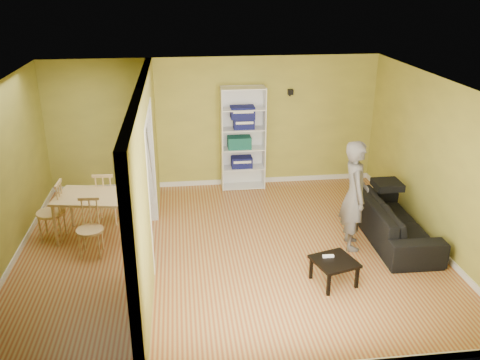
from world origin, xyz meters
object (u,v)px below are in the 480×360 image
Objects in this scene: dining_table at (94,200)px; chair_near at (90,228)px; sofa at (394,215)px; coffee_table at (334,263)px; chair_far at (106,197)px; bookshelf at (243,138)px; person at (356,186)px; chair_left at (51,211)px.

dining_table is 0.63m from chair_near.
coffee_table is (-1.34, -1.17, -0.10)m from sofa.
sofa is 4.00× the size of coffee_table.
coffee_table is at bearing 147.57° from chair_far.
sofa is at bearing -49.50° from bookshelf.
sofa is at bearing -7.46° from dining_table.
person reaches higher than chair_far.
bookshelf is at bearing 35.57° from dining_table.
sofa is 1.06× the size of person.
person is 2.29× the size of chair_near.
sofa is 4.81m from chair_near.
bookshelf is at bearing 41.70° from sofa.
chair_near is at bearing 90.70° from sofa.
bookshelf is 2.93m from chair_far.
dining_table is (-2.65, -1.89, -0.36)m from bookshelf.
chair_left is (-5.50, 0.64, 0.08)m from sofa.
chair_far is (-4.69, 1.17, 0.06)m from sofa.
chair_near is at bearing 160.68° from coffee_table.
chair_far is (0.81, 0.53, -0.02)m from chair_left.
chair_far is at bearing 145.01° from coffee_table.
chair_near is at bearing 94.70° from person.
bookshelf is at bearing 102.39° from coffee_table.
dining_table is 1.25× the size of chair_far.
chair_left is 0.92m from chair_near.
bookshelf is 3.68m from chair_near.
person reaches higher than coffee_table.
dining_table is 1.20× the size of chair_left.
chair_far reaches higher than coffee_table.
chair_left is at bearing 178.94° from dining_table.
person reaches higher than chair_near.
person is at bearing 103.84° from sofa.
chair_near is (-0.01, -0.59, -0.22)m from dining_table.
chair_left is (-0.71, 0.01, -0.17)m from dining_table.
bookshelf reaches higher than person.
person is 3.03m from bookshelf.
chair_far is (0.11, 0.54, -0.19)m from dining_table.
sofa is 1.83× the size of dining_table.
bookshelf is at bearing 121.77° from chair_left.
chair_far is (-2.54, -1.35, -0.55)m from bookshelf.
chair_near is (-2.66, -2.48, -0.58)m from bookshelf.
coffee_table is 0.55× the size of chair_left.
dining_table is 0.58m from chair_far.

